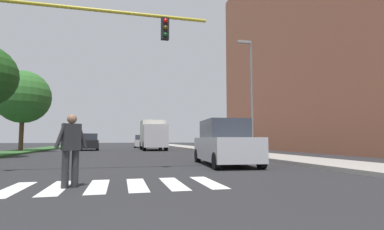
% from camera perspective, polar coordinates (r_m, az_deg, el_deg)
% --- Properties ---
extents(ground_plane, '(140.00, 140.00, 0.00)m').
position_cam_1_polar(ground_plane, '(30.63, -14.00, -6.75)').
color(ground_plane, '#262628').
extents(crosswalk, '(4.95, 2.20, 0.01)m').
position_cam_1_polar(crosswalk, '(7.37, -14.39, -13.27)').
color(crosswalk, silver).
rests_on(crosswalk, ground_plane).
extents(median_strip, '(2.63, 64.00, 0.15)m').
position_cam_1_polar(median_strip, '(29.79, -30.07, -6.16)').
color(median_strip, '#2D5B28').
rests_on(median_strip, ground_plane).
extents(tree_far, '(4.57, 4.57, 6.94)m').
position_cam_1_polar(tree_far, '(29.23, -30.28, 3.08)').
color(tree_far, '#4C3823').
rests_on(tree_far, median_strip).
extents(apartment_block_right, '(12.32, 33.90, 21.53)m').
position_cam_1_polar(apartment_block_right, '(32.40, 28.56, 13.12)').
color(apartment_block_right, '#A36047').
rests_on(apartment_block_right, ground_plane).
extents(sidewalk_right, '(3.00, 64.00, 0.15)m').
position_cam_1_polar(sidewalk_right, '(29.95, 3.31, -6.79)').
color(sidewalk_right, '#9E9991').
rests_on(sidewalk_right, ground_plane).
extents(street_lamp_right, '(1.02, 0.24, 7.50)m').
position_cam_1_polar(street_lamp_right, '(19.51, 11.38, 5.57)').
color(street_lamp_right, slate).
rests_on(street_lamp_right, sidewalk_right).
extents(pedestrian_performer, '(0.69, 0.44, 1.69)m').
position_cam_1_polar(pedestrian_performer, '(7.30, -22.70, -5.80)').
color(pedestrian_performer, '#262628').
rests_on(pedestrian_performer, ground_plane).
extents(suv_crossing, '(2.28, 4.73, 1.97)m').
position_cam_1_polar(suv_crossing, '(12.75, 6.47, -5.58)').
color(suv_crossing, '#B7B7BC').
rests_on(suv_crossing, ground_plane).
extents(sedan_midblock, '(2.22, 4.49, 1.70)m').
position_cam_1_polar(sedan_midblock, '(31.76, -19.59, -5.12)').
color(sedan_midblock, black).
rests_on(sedan_midblock, ground_plane).
extents(sedan_distant, '(1.98, 4.14, 1.71)m').
position_cam_1_polar(sedan_distant, '(40.01, -10.00, -5.21)').
color(sedan_distant, '#B7B7BC').
rests_on(sedan_distant, ground_plane).
extents(truck_box_delivery, '(2.40, 6.20, 3.10)m').
position_cam_1_polar(truck_box_delivery, '(30.55, -7.71, -3.79)').
color(truck_box_delivery, '#B7B7BC').
rests_on(truck_box_delivery, ground_plane).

